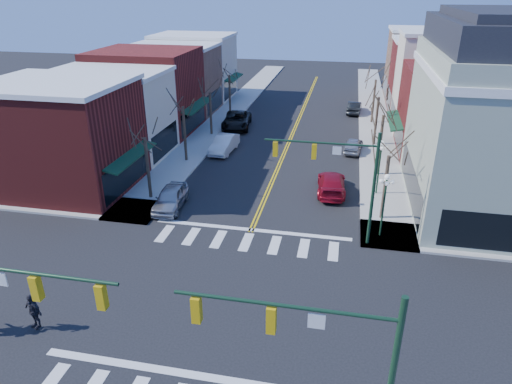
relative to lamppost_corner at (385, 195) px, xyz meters
The scene contains 31 objects.
ground 12.18m from the lamppost_corner, 133.97° to the right, with size 160.00×160.00×0.00m, color black.
sidewalk_left 20.69m from the lamppost_corner, 145.84° to the left, with size 3.50×70.00×0.15m, color #9E9B93.
sidewalk_right 11.87m from the lamppost_corner, 87.26° to the left, with size 3.50×70.00×0.15m, color #9E9B93.
bldg_left_brick_a 23.94m from the lamppost_corner, behind, with size 10.00×8.50×8.00m, color maroon.
bldg_left_stucco_a 26.14m from the lamppost_corner, 155.10° to the left, with size 10.00×7.00×7.50m, color beige.
bldg_left_brick_b 30.40m from the lamppost_corner, 141.28° to the left, with size 10.00×9.00×8.50m, color maroon.
bldg_left_tan 36.13m from the lamppost_corner, 131.01° to the left, with size 10.00×7.50×7.80m, color #956A52.
bldg_left_stucco_b 42.28m from the lamppost_corner, 124.10° to the left, with size 10.00×8.00×8.20m, color beige.
bldg_right_brick_a 18.76m from the lamppost_corner, 67.06° to the left, with size 10.00×8.50×8.00m, color maroon.
bldg_right_stucco 26.12m from the lamppost_corner, 73.72° to the left, with size 10.00×7.00×10.00m, color beige.
bldg_right_brick_b 33.33m from the lamppost_corner, 77.34° to the left, with size 10.00×8.00×8.50m, color maroon.
bldg_right_tan 41.18m from the lamppost_corner, 79.78° to the left, with size 10.00×8.00×9.00m, color #956A52.
traffic_mast_near_right 16.21m from the lamppost_corner, 99.48° to the right, with size 6.60×0.28×7.20m.
traffic_mast_far_right 3.36m from the lamppost_corner, 157.49° to the right, with size 6.60×0.28×7.20m.
lamppost_corner is the anchor object (origin of this frame).
lamppost_midblock 6.50m from the lamppost_corner, 90.00° to the left, with size 0.36×0.36×4.33m.
tree_left_a 16.80m from the lamppost_corner, behind, with size 0.24×0.24×4.76m, color #382B21.
tree_left_b 19.65m from the lamppost_corner, 147.69° to the left, with size 0.24×0.24×5.04m, color #382B21.
tree_left_c 24.87m from the lamppost_corner, 131.90° to the left, with size 0.24×0.24×4.55m, color #382B21.
tree_left_d 31.27m from the lamppost_corner, 122.06° to the left, with size 0.24×0.24×4.90m, color #382B21.
tree_right_a 2.59m from the lamppost_corner, 85.43° to the left, with size 0.24×0.24×4.62m, color #382B21.
tree_right_b 10.51m from the lamppost_corner, 88.91° to the left, with size 0.24×0.24×5.18m, color #382B21.
tree_right_c 18.51m from the lamppost_corner, 89.38° to the left, with size 0.24×0.24×4.83m, color #382B21.
tree_right_d 26.51m from the lamppost_corner, 89.57° to the left, with size 0.24×0.24×4.97m, color #382B21.
car_left_near 14.78m from the lamppost_corner, behind, with size 1.83×4.54×1.55m, color #A5A6AA.
car_left_mid 19.59m from the lamppost_corner, 135.49° to the left, with size 1.66×4.77×1.57m, color silver.
car_left_far 26.22m from the lamppost_corner, 123.97° to the left, with size 2.86×6.20×1.72m, color black.
car_right_near 7.47m from the lamppost_corner, 118.46° to the left, with size 2.09×5.15×1.49m, color maroon.
car_right_mid 16.36m from the lamppost_corner, 96.38° to the left, with size 1.60×3.97×1.35m, color #A7A7AB.
car_right_far 30.72m from the lamppost_corner, 93.37° to the left, with size 1.55×4.44×1.46m, color black.
pedestrian_dark_a 20.09m from the lamppost_corner, 143.48° to the right, with size 1.05×0.44×1.80m, color black.
Camera 1 is at (5.46, -17.76, 14.75)m, focal length 32.00 mm.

